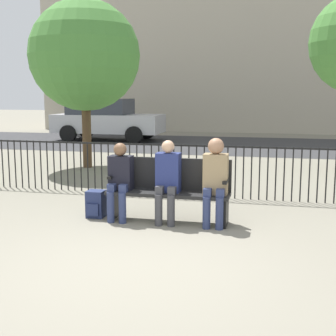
{
  "coord_description": "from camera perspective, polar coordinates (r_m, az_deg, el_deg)",
  "views": [
    {
      "loc": [
        1.52,
        -4.76,
        1.89
      ],
      "look_at": [
        0.0,
        1.72,
        0.8
      ],
      "focal_mm": 50.0,
      "sensor_mm": 36.0,
      "label": 1
    }
  ],
  "objects": [
    {
      "name": "ground_plane",
      "position": [
        5.34,
        -4.29,
        -11.45
      ],
      "size": [
        80.0,
        80.0,
        0.0
      ],
      "primitive_type": "plane",
      "color": "gray"
    },
    {
      "name": "park_bench",
      "position": [
        6.87,
        0.15,
        -2.4
      ],
      "size": [
        1.8,
        0.45,
        0.92
      ],
      "color": "black",
      "rests_on": "ground"
    },
    {
      "name": "seated_person_0",
      "position": [
        6.91,
        -5.89,
        -1.15
      ],
      "size": [
        0.34,
        0.39,
        1.15
      ],
      "color": "navy",
      "rests_on": "ground"
    },
    {
      "name": "seated_person_1",
      "position": [
        6.71,
        -0.05,
        -1.19
      ],
      "size": [
        0.34,
        0.39,
        1.2
      ],
      "color": "#3D3D42",
      "rests_on": "ground"
    },
    {
      "name": "seated_person_2",
      "position": [
        6.59,
        5.77,
        -1.09
      ],
      "size": [
        0.34,
        0.39,
        1.25
      ],
      "color": "navy",
      "rests_on": "ground"
    },
    {
      "name": "backpack",
      "position": [
        7.2,
        -8.78,
        -4.37
      ],
      "size": [
        0.26,
        0.28,
        0.41
      ],
      "color": "navy",
      "rests_on": "ground"
    },
    {
      "name": "fence_railing",
      "position": [
        8.46,
        2.58,
        0.25
      ],
      "size": [
        9.01,
        0.03,
        0.95
      ],
      "color": "black",
      "rests_on": "ground"
    },
    {
      "name": "tree_1",
      "position": [
        11.89,
        -10.14,
        13.33
      ],
      "size": [
        2.7,
        2.7,
        4.12
      ],
      "color": "#4C3823",
      "rests_on": "ground"
    },
    {
      "name": "street_surface",
      "position": [
        16.93,
        7.97,
        2.81
      ],
      "size": [
        24.0,
        6.0,
        0.01
      ],
      "color": "#333335",
      "rests_on": "ground"
    },
    {
      "name": "parked_car_0",
      "position": [
        18.45,
        -7.54,
        5.96
      ],
      "size": [
        4.2,
        1.94,
        1.62
      ],
      "color": "#B7B7BC",
      "rests_on": "ground"
    }
  ]
}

